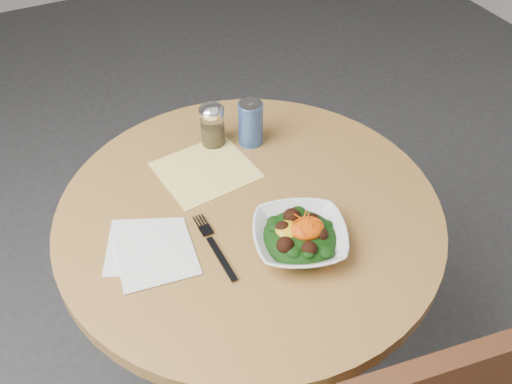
# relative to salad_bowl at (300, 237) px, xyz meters

# --- Properties ---
(ground) EXTENTS (6.00, 6.00, 0.00)m
(ground) POSITION_rel_salad_bowl_xyz_m (-0.05, 0.15, -0.78)
(ground) COLOR #2C2C2E
(ground) RESTS_ON ground
(table) EXTENTS (0.90, 0.90, 0.75)m
(table) POSITION_rel_salad_bowl_xyz_m (-0.05, 0.15, -0.23)
(table) COLOR black
(table) RESTS_ON ground
(cloth_napkin) EXTENTS (0.24, 0.23, 0.00)m
(cloth_napkin) POSITION_rel_salad_bowl_xyz_m (-0.09, 0.32, -0.03)
(cloth_napkin) COLOR yellow
(cloth_napkin) RESTS_ON table
(paper_napkins) EXTENTS (0.21, 0.24, 0.00)m
(paper_napkins) POSITION_rel_salad_bowl_xyz_m (-0.30, 0.13, -0.03)
(paper_napkins) COLOR white
(paper_napkins) RESTS_ON table
(salad_bowl) EXTENTS (0.26, 0.26, 0.08)m
(salad_bowl) POSITION_rel_salad_bowl_xyz_m (0.00, 0.00, 0.00)
(salad_bowl) COLOR white
(salad_bowl) RESTS_ON table
(fork) EXTENTS (0.03, 0.21, 0.00)m
(fork) POSITION_rel_salad_bowl_xyz_m (-0.17, 0.08, -0.02)
(fork) COLOR black
(fork) RESTS_ON table
(spice_shaker) EXTENTS (0.07, 0.07, 0.12)m
(spice_shaker) POSITION_rel_salad_bowl_xyz_m (-0.03, 0.41, 0.03)
(spice_shaker) COLOR silver
(spice_shaker) RESTS_ON table
(beverage_can) EXTENTS (0.06, 0.06, 0.12)m
(beverage_can) POSITION_rel_salad_bowl_xyz_m (0.06, 0.37, 0.03)
(beverage_can) COLOR navy
(beverage_can) RESTS_ON table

